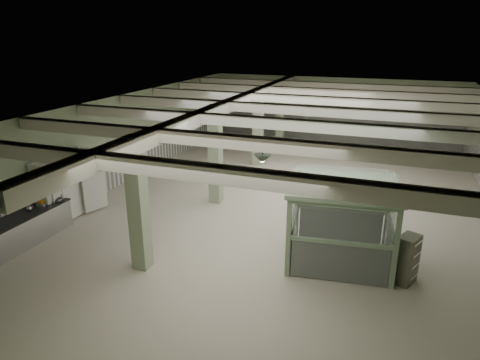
% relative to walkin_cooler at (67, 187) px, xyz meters
% --- Properties ---
extents(floor, '(20.00, 20.00, 0.00)m').
position_rel_walkin_cooler_xyz_m(floor, '(6.62, 4.00, -1.07)').
color(floor, beige).
rests_on(floor, ground).
extents(ceiling, '(14.00, 20.00, 0.02)m').
position_rel_walkin_cooler_xyz_m(ceiling, '(6.62, 4.00, 2.53)').
color(ceiling, white).
rests_on(ceiling, wall_back).
extents(wall_back, '(14.00, 0.02, 3.60)m').
position_rel_walkin_cooler_xyz_m(wall_back, '(6.62, 14.00, 0.73)').
color(wall_back, '#A5B893').
rests_on(wall_back, floor).
extents(wall_front, '(14.00, 0.02, 3.60)m').
position_rel_walkin_cooler_xyz_m(wall_front, '(6.62, -6.00, 0.73)').
color(wall_front, '#A5B893').
rests_on(wall_front, floor).
extents(wall_left, '(0.02, 20.00, 3.60)m').
position_rel_walkin_cooler_xyz_m(wall_left, '(-0.38, 4.00, 0.73)').
color(wall_left, '#A5B893').
rests_on(wall_left, floor).
extents(wainscot_left, '(0.05, 19.90, 1.50)m').
position_rel_walkin_cooler_xyz_m(wainscot_left, '(-0.35, 4.00, -0.32)').
color(wainscot_left, white).
rests_on(wainscot_left, floor).
extents(wainscot_back, '(13.90, 0.05, 1.50)m').
position_rel_walkin_cooler_xyz_m(wainscot_back, '(6.62, 13.97, -0.32)').
color(wainscot_back, white).
rests_on(wainscot_back, floor).
extents(girder, '(0.45, 19.90, 0.40)m').
position_rel_walkin_cooler_xyz_m(girder, '(4.12, 4.00, 2.31)').
color(girder, silver).
rests_on(girder, ceiling).
extents(beam_a, '(13.90, 0.35, 0.32)m').
position_rel_walkin_cooler_xyz_m(beam_a, '(6.62, -3.50, 2.35)').
color(beam_a, silver).
rests_on(beam_a, ceiling).
extents(beam_b, '(13.90, 0.35, 0.32)m').
position_rel_walkin_cooler_xyz_m(beam_b, '(6.62, -1.00, 2.35)').
color(beam_b, silver).
rests_on(beam_b, ceiling).
extents(beam_c, '(13.90, 0.35, 0.32)m').
position_rel_walkin_cooler_xyz_m(beam_c, '(6.62, 1.50, 2.35)').
color(beam_c, silver).
rests_on(beam_c, ceiling).
extents(beam_d, '(13.90, 0.35, 0.32)m').
position_rel_walkin_cooler_xyz_m(beam_d, '(6.62, 4.00, 2.35)').
color(beam_d, silver).
rests_on(beam_d, ceiling).
extents(beam_e, '(13.90, 0.35, 0.32)m').
position_rel_walkin_cooler_xyz_m(beam_e, '(6.62, 6.50, 2.35)').
color(beam_e, silver).
rests_on(beam_e, ceiling).
extents(beam_f, '(13.90, 0.35, 0.32)m').
position_rel_walkin_cooler_xyz_m(beam_f, '(6.62, 9.00, 2.35)').
color(beam_f, silver).
rests_on(beam_f, ceiling).
extents(beam_g, '(13.90, 0.35, 0.32)m').
position_rel_walkin_cooler_xyz_m(beam_g, '(6.62, 11.50, 2.35)').
color(beam_g, silver).
rests_on(beam_g, ceiling).
extents(column_a, '(0.42, 0.42, 3.60)m').
position_rel_walkin_cooler_xyz_m(column_a, '(4.12, -2.00, 0.73)').
color(column_a, '#9FAF8D').
rests_on(column_a, floor).
extents(column_b, '(0.42, 0.42, 3.60)m').
position_rel_walkin_cooler_xyz_m(column_b, '(4.12, 3.00, 0.73)').
color(column_b, '#9FAF8D').
rests_on(column_b, floor).
extents(column_c, '(0.42, 0.42, 3.60)m').
position_rel_walkin_cooler_xyz_m(column_c, '(4.12, 8.00, 0.73)').
color(column_c, '#9FAF8D').
rests_on(column_c, floor).
extents(column_d, '(0.42, 0.42, 3.60)m').
position_rel_walkin_cooler_xyz_m(column_d, '(4.12, 12.00, 0.73)').
color(column_d, '#9FAF8D').
rests_on(column_d, floor).
extents(pendant_front, '(0.44, 0.44, 0.22)m').
position_rel_walkin_cooler_xyz_m(pendant_front, '(7.12, -1.00, 1.98)').
color(pendant_front, '#2A3629').
rests_on(pendant_front, ceiling).
extents(pendant_mid, '(0.44, 0.44, 0.22)m').
position_rel_walkin_cooler_xyz_m(pendant_mid, '(7.12, 4.50, 1.98)').
color(pendant_mid, '#2A3629').
rests_on(pendant_mid, ceiling).
extents(pendant_back, '(0.44, 0.44, 0.22)m').
position_rel_walkin_cooler_xyz_m(pendant_back, '(7.12, 9.50, 1.98)').
color(pendant_back, '#2A3629').
rests_on(pendant_back, ceiling).
extents(pitcher_near, '(0.18, 0.21, 0.24)m').
position_rel_walkin_cooler_xyz_m(pitcher_near, '(0.13, -1.76, -0.05)').
color(pitcher_near, '#B4B4B9').
rests_on(pitcher_near, prep_counter).
extents(veg_colander, '(0.56, 0.56, 0.20)m').
position_rel_walkin_cooler_xyz_m(veg_colander, '(0.21, -0.77, -0.07)').
color(veg_colander, '#3A3B3F').
rests_on(veg_colander, prep_counter).
extents(orange_bowl, '(0.27, 0.27, 0.10)m').
position_rel_walkin_cooler_xyz_m(orange_bowl, '(0.10, -1.27, -0.12)').
color(orange_bowl, '#B2B2B7').
rests_on(orange_bowl, prep_counter).
extents(walkin_cooler, '(0.91, 2.33, 2.14)m').
position_rel_walkin_cooler_xyz_m(walkin_cooler, '(0.00, 0.00, 0.00)').
color(walkin_cooler, white).
rests_on(walkin_cooler, floor).
extents(guard_booth, '(3.09, 2.72, 2.39)m').
position_rel_walkin_cooler_xyz_m(guard_booth, '(9.01, 0.11, 0.51)').
color(guard_booth, '#8CA987').
rests_on(guard_booth, floor).
extents(filing_cabinet, '(0.62, 0.71, 1.28)m').
position_rel_walkin_cooler_xyz_m(filing_cabinet, '(10.73, -0.37, -0.43)').
color(filing_cabinet, '#636454').
rests_on(filing_cabinet, floor).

